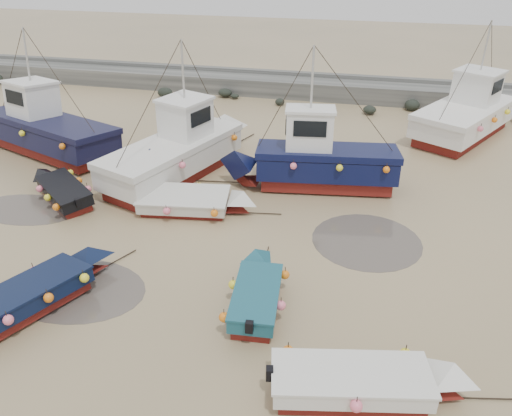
# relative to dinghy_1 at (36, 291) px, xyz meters

# --- Properties ---
(ground) EXTENTS (120.00, 120.00, 0.00)m
(ground) POSITION_rel_dinghy_1_xyz_m (4.14, 2.81, -0.54)
(ground) COLOR tan
(ground) RESTS_ON ground
(seawall) EXTENTS (60.00, 4.92, 1.50)m
(seawall) POSITION_rel_dinghy_1_xyz_m (4.19, 24.80, 0.09)
(seawall) COLOR slate
(seawall) RESTS_ON ground
(puddle_a) EXTENTS (4.72, 4.72, 0.01)m
(puddle_a) POSITION_rel_dinghy_1_xyz_m (0.68, 0.98, -0.54)
(puddle_a) COLOR #544C44
(puddle_a) RESTS_ON ground
(puddle_b) EXTENTS (4.13, 4.13, 0.01)m
(puddle_b) POSITION_rel_dinghy_1_xyz_m (9.80, 6.22, -0.54)
(puddle_b) COLOR #544C44
(puddle_b) RESTS_ON ground
(puddle_c) EXTENTS (4.56, 4.56, 0.01)m
(puddle_c) POSITION_rel_dinghy_1_xyz_m (-4.30, 5.35, -0.54)
(puddle_c) COLOR #544C44
(puddle_c) RESTS_ON ground
(puddle_d) EXTENTS (5.80, 5.80, 0.01)m
(puddle_d) POSITION_rel_dinghy_1_xyz_m (7.40, 13.64, -0.54)
(puddle_d) COLOR #544C44
(puddle_d) RESTS_ON ground
(dinghy_1) EXTENTS (3.57, 6.03, 1.43)m
(dinghy_1) POSITION_rel_dinghy_1_xyz_m (0.00, 0.00, 0.00)
(dinghy_1) COLOR maroon
(dinghy_1) RESTS_ON ground
(dinghy_2) EXTENTS (1.93, 5.17, 1.43)m
(dinghy_2) POSITION_rel_dinghy_1_xyz_m (6.64, 1.66, 0.02)
(dinghy_2) COLOR maroon
(dinghy_2) RESTS_ON ground
(dinghy_3) EXTENTS (6.17, 2.47, 1.43)m
(dinghy_3) POSITION_rel_dinghy_1_xyz_m (10.07, -1.20, 0.00)
(dinghy_3) COLOR maroon
(dinghy_3) RESTS_ON ground
(dinghy_4) EXTENTS (4.81, 4.01, 1.43)m
(dinghy_4) POSITION_rel_dinghy_1_xyz_m (-3.27, 6.59, 0.01)
(dinghy_4) COLOR maroon
(dinghy_4) RESTS_ON ground
(dinghy_5) EXTENTS (5.99, 2.36, 1.43)m
(dinghy_5) POSITION_rel_dinghy_1_xyz_m (2.63, 6.86, 0.00)
(dinghy_5) COLOR maroon
(dinghy_5) RESTS_ON ground
(cabin_boat_0) EXTENTS (11.00, 5.83, 6.22)m
(cabin_boat_0) POSITION_rel_dinghy_1_xyz_m (-7.47, 11.32, 0.76)
(cabin_boat_0) COLOR maroon
(cabin_boat_0) RESTS_ON ground
(cabin_boat_1) EXTENTS (5.32, 10.64, 6.22)m
(cabin_boat_1) POSITION_rel_dinghy_1_xyz_m (0.85, 10.32, 0.77)
(cabin_boat_1) COLOR maroon
(cabin_boat_1) RESTS_ON ground
(cabin_boat_2) EXTENTS (9.41, 3.30, 6.22)m
(cabin_boat_2) POSITION_rel_dinghy_1_xyz_m (7.12, 10.37, 0.83)
(cabin_boat_2) COLOR maroon
(cabin_boat_2) RESTS_ON ground
(cabin_boat_3) EXTENTS (6.94, 9.98, 6.22)m
(cabin_boat_3) POSITION_rel_dinghy_1_xyz_m (14.79, 19.35, 0.78)
(cabin_boat_3) COLOR maroon
(cabin_boat_3) RESTS_ON ground
(person) EXTENTS (0.72, 0.50, 1.88)m
(person) POSITION_rel_dinghy_1_xyz_m (0.05, 8.64, -0.54)
(person) COLOR #1C1F39
(person) RESTS_ON ground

